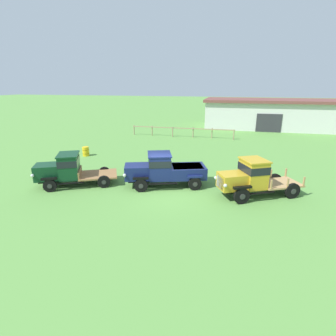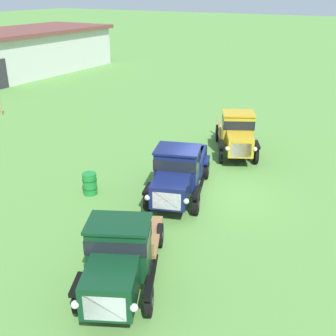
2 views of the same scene
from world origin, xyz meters
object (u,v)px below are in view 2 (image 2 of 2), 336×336
Objects in this scene: vintage_truck_midrow_center at (237,134)px; oil_drum_near_fence at (90,184)px; vintage_truck_foreground_near at (119,257)px; vintage_truck_second_in_line at (179,170)px.

vintage_truck_midrow_center is 5.58× the size of oil_drum_near_fence.
vintage_truck_midrow_center is at bearing 4.98° from vintage_truck_foreground_near.
oil_drum_near_fence is (-6.96, 3.58, -0.70)m from vintage_truck_midrow_center.
vintage_truck_midrow_center reaches higher than oil_drum_near_fence.
vintage_truck_midrow_center is (5.16, -0.46, 0.08)m from vintage_truck_second_in_line.
vintage_truck_midrow_center is (11.16, 0.97, 0.08)m from vintage_truck_foreground_near.
vintage_truck_foreground_near is 6.16m from vintage_truck_second_in_line.
vintage_truck_foreground_near is 1.03× the size of vintage_truck_midrow_center.
vintage_truck_foreground_near is 11.20m from vintage_truck_midrow_center.
vintage_truck_midrow_center reaches higher than vintage_truck_second_in_line.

